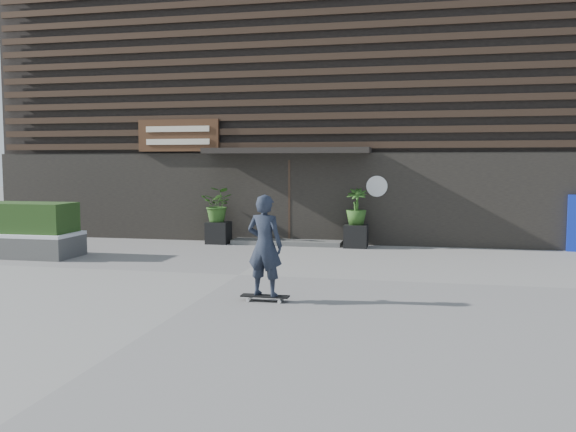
% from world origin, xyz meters
% --- Properties ---
extents(ground, '(80.00, 80.00, 0.00)m').
position_xyz_m(ground, '(0.00, 0.00, 0.00)').
color(ground, gray).
rests_on(ground, ground).
extents(entrance_step, '(3.00, 0.80, 0.12)m').
position_xyz_m(entrance_step, '(0.00, 4.60, 0.06)').
color(entrance_step, '#4F504D').
rests_on(entrance_step, ground).
extents(planter_pot_left, '(0.60, 0.60, 0.60)m').
position_xyz_m(planter_pot_left, '(-1.90, 4.40, 0.30)').
color(planter_pot_left, black).
rests_on(planter_pot_left, ground).
extents(bamboo_left, '(0.86, 0.75, 0.96)m').
position_xyz_m(bamboo_left, '(-1.90, 4.40, 1.08)').
color(bamboo_left, '#2D591E').
rests_on(bamboo_left, planter_pot_left).
extents(planter_pot_right, '(0.60, 0.60, 0.60)m').
position_xyz_m(planter_pot_right, '(1.90, 4.40, 0.30)').
color(planter_pot_right, black).
rests_on(planter_pot_right, ground).
extents(bamboo_right, '(0.54, 0.54, 0.96)m').
position_xyz_m(bamboo_right, '(1.90, 4.40, 1.08)').
color(bamboo_right, '#2D591E').
rests_on(bamboo_right, planter_pot_right).
extents(raised_bed, '(3.50, 1.20, 0.50)m').
position_xyz_m(raised_bed, '(-6.15, 1.25, 0.25)').
color(raised_bed, '#484845').
rests_on(raised_bed, ground).
extents(snow_layer, '(3.50, 1.20, 0.08)m').
position_xyz_m(snow_layer, '(-6.15, 1.25, 0.54)').
color(snow_layer, white).
rests_on(snow_layer, raised_bed).
extents(hedge, '(3.30, 1.00, 0.70)m').
position_xyz_m(hedge, '(-6.15, 1.25, 0.93)').
color(hedge, '#1E3B15').
rests_on(hedge, snow_layer).
extents(building, '(18.00, 11.00, 8.00)m').
position_xyz_m(building, '(-0.00, 9.96, 3.99)').
color(building, black).
rests_on(building, ground).
extents(skateboarder, '(0.78, 0.49, 1.71)m').
position_xyz_m(skateboarder, '(1.07, -2.10, 0.90)').
color(skateboarder, black).
rests_on(skateboarder, ground).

